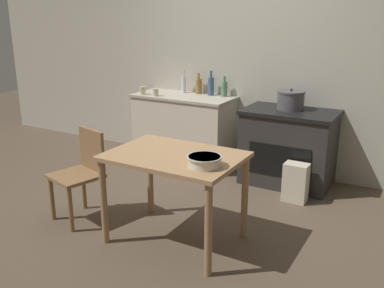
# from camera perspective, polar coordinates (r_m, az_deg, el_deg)

# --- Properties ---
(ground_plane) EXTENTS (14.00, 14.00, 0.00)m
(ground_plane) POSITION_cam_1_polar(r_m,az_deg,el_deg) (4.18, -2.86, -8.81)
(ground_plane) COLOR brown
(wall_back) EXTENTS (8.00, 0.07, 2.55)m
(wall_back) POSITION_cam_1_polar(r_m,az_deg,el_deg) (5.20, 6.53, 10.87)
(wall_back) COLOR #B2AD9E
(wall_back) RESTS_ON ground_plane
(counter_cabinet) EXTENTS (1.24, 0.58, 0.86)m
(counter_cabinet) POSITION_cam_1_polar(r_m,az_deg,el_deg) (5.35, -1.10, 1.97)
(counter_cabinet) COLOR beige
(counter_cabinet) RESTS_ON ground_plane
(stove) EXTENTS (0.99, 0.64, 0.83)m
(stove) POSITION_cam_1_polar(r_m,az_deg,el_deg) (4.81, 12.71, -0.40)
(stove) COLOR #2D2B28
(stove) RESTS_ON ground_plane
(work_table) EXTENTS (1.05, 0.75, 0.75)m
(work_table) POSITION_cam_1_polar(r_m,az_deg,el_deg) (3.42, -2.32, -3.14)
(work_table) COLOR #A87F56
(work_table) RESTS_ON ground_plane
(chair) EXTENTS (0.49, 0.49, 0.83)m
(chair) POSITION_cam_1_polar(r_m,az_deg,el_deg) (4.00, -14.46, -3.58)
(chair) COLOR olive
(chair) RESTS_ON ground_plane
(flour_sack) EXTENTS (0.24, 0.17, 0.40)m
(flour_sack) POSITION_cam_1_polar(r_m,az_deg,el_deg) (4.42, 13.65, -5.01)
(flour_sack) COLOR beige
(flour_sack) RESTS_ON ground_plane
(stock_pot) EXTENTS (0.30, 0.30, 0.23)m
(stock_pot) POSITION_cam_1_polar(r_m,az_deg,el_deg) (4.72, 13.02, 5.72)
(stock_pot) COLOR #4C4C51
(stock_pot) RESTS_ON stove
(mixing_bowl_large) EXTENTS (0.26, 0.26, 0.08)m
(mixing_bowl_large) POSITION_cam_1_polar(r_m,az_deg,el_deg) (3.10, 1.66, -2.24)
(mixing_bowl_large) COLOR silver
(mixing_bowl_large) RESTS_ON work_table
(bottle_far_left) EXTENTS (0.08, 0.08, 0.26)m
(bottle_far_left) POSITION_cam_1_polar(r_m,az_deg,el_deg) (5.36, 0.88, 7.78)
(bottle_far_left) COLOR olive
(bottle_far_left) RESTS_ON counter_cabinet
(bottle_left) EXTENTS (0.07, 0.07, 0.25)m
(bottle_left) POSITION_cam_1_polar(r_m,az_deg,el_deg) (5.20, 4.33, 7.38)
(bottle_left) COLOR #517F5B
(bottle_left) RESTS_ON counter_cabinet
(bottle_mid_left) EXTENTS (0.08, 0.08, 0.30)m
(bottle_mid_left) POSITION_cam_1_polar(r_m,az_deg,el_deg) (5.26, 2.53, 7.76)
(bottle_mid_left) COLOR #3D5675
(bottle_mid_left) RESTS_ON counter_cabinet
(bottle_center_left) EXTENTS (0.06, 0.06, 0.29)m
(bottle_center_left) POSITION_cam_1_polar(r_m,az_deg,el_deg) (5.44, -1.11, 8.03)
(bottle_center_left) COLOR silver
(bottle_center_left) RESTS_ON counter_cabinet
(cup_center) EXTENTS (0.07, 0.07, 0.09)m
(cup_center) POSITION_cam_1_polar(r_m,az_deg,el_deg) (5.23, -4.86, 6.89)
(cup_center) COLOR beige
(cup_center) RESTS_ON counter_cabinet
(cup_center_right) EXTENTS (0.07, 0.07, 0.10)m
(cup_center_right) POSITION_cam_1_polar(r_m,az_deg,el_deg) (5.34, -6.60, 7.08)
(cup_center_right) COLOR beige
(cup_center_right) RESTS_ON counter_cabinet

